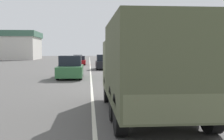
{
  "coord_description": "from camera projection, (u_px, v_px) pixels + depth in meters",
  "views": [
    {
      "loc": [
        -0.13,
        3.62,
        2.05
      ],
      "look_at": [
        0.7,
        13.84,
        1.36
      ],
      "focal_mm": 45.0,
      "sensor_mm": 36.0,
      "label": 1
    }
  ],
  "objects": [
    {
      "name": "lane_centre_stripe",
      "position": [
        90.0,
        67.0,
        36.33
      ],
      "size": [
        0.12,
        120.0,
        0.0
      ],
      "color": "silver",
      "rests_on": "ground"
    },
    {
      "name": "car_third_ahead",
      "position": [
        79.0,
        61.0,
        42.55
      ],
      "size": [
        1.91,
        4.73,
        1.36
      ],
      "color": "maroon",
      "rests_on": "ground"
    },
    {
      "name": "sidewalk_right",
      "position": [
        125.0,
        66.0,
        36.69
      ],
      "size": [
        1.8,
        120.0,
        0.12
      ],
      "color": "#9E9B93",
      "rests_on": "ground"
    },
    {
      "name": "grass_strip_right",
      "position": [
        158.0,
        67.0,
        37.05
      ],
      "size": [
        7.0,
        120.0,
        0.02
      ],
      "color": "#56843D",
      "rests_on": "ground"
    },
    {
      "name": "ground_plane",
      "position": [
        90.0,
        67.0,
        36.33
      ],
      "size": [
        180.0,
        180.0,
        0.0
      ],
      "primitive_type": "plane",
      "color": "#565451"
    },
    {
      "name": "car_second_ahead",
      "position": [
        104.0,
        63.0,
        32.02
      ],
      "size": [
        1.84,
        4.12,
        1.67
      ],
      "color": "black",
      "rests_on": "ground"
    },
    {
      "name": "building_distant",
      "position": [
        2.0,
        45.0,
        70.51
      ],
      "size": [
        18.43,
        13.0,
        6.94
      ],
      "color": "beige",
      "rests_on": "ground"
    },
    {
      "name": "car_nearest_ahead",
      "position": [
        71.0,
        68.0,
        21.47
      ],
      "size": [
        1.85,
        4.65,
        1.72
      ],
      "color": "#336B3D",
      "rests_on": "ground"
    },
    {
      "name": "car_fourth_ahead",
      "position": [
        78.0,
        59.0,
        49.93
      ],
      "size": [
        1.72,
        3.91,
        1.42
      ],
      "color": "tan",
      "rests_on": "ground"
    },
    {
      "name": "military_truck",
      "position": [
        149.0,
        65.0,
        8.82
      ],
      "size": [
        2.58,
        6.84,
        2.93
      ],
      "color": "#606647",
      "rests_on": "ground"
    }
  ]
}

